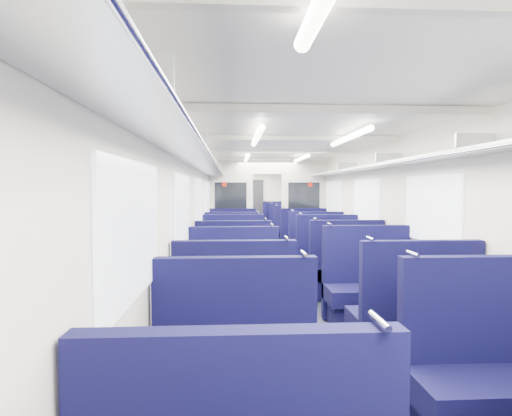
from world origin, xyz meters
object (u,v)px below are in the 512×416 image
seat_6 (235,387)px  seat_23 (287,230)px  seat_22 (233,231)px  seat_12 (233,275)px  seat_14 (233,261)px  end_door (254,205)px  seat_21 (292,235)px  seat_10 (234,296)px  seat_8 (234,326)px  seat_15 (329,262)px  seat_16 (233,252)px  seat_9 (413,325)px  seat_24 (233,227)px  seat_19 (304,244)px  seat_27 (278,224)px  bulkhead (267,206)px  seat_11 (369,293)px  seat_7 (491,384)px  seat_17 (314,251)px  seat_26 (232,225)px  seat_25 (282,227)px  seat_20 (233,235)px  seat_13 (344,273)px  seat_18 (233,244)px

seat_6 → seat_23: same height
seat_22 → seat_23: bearing=-1.2°
seat_12 → seat_14: (0.00, 1.20, 0.00)m
end_door → seat_21: size_ratio=1.64×
seat_10 → seat_8: bearing=-90.0°
seat_10 → seat_15: same height
seat_12 → seat_16: (0.00, 2.23, 0.00)m
end_door → seat_9: end_door is taller
seat_12 → seat_24: (0.00, 7.71, 0.00)m
seat_12 → seat_15: (1.66, 1.00, 0.00)m
seat_9 → seat_10: same height
seat_19 → seat_23: size_ratio=1.00×
seat_6 → seat_27: same height
bulkhead → seat_11: bulkhead is taller
seat_8 → end_door: bearing=86.2°
seat_22 → seat_24: same height
seat_11 → seat_24: same height
seat_7 → seat_17: bearing=90.0°
seat_19 → seat_26: (-1.66, 5.31, 0.00)m
seat_23 → seat_6: bearing=-99.3°
seat_17 → seat_21: same height
end_door → seat_25: (0.83, -2.49, -0.62)m
seat_26 → seat_19: bearing=-72.6°
seat_11 → seat_17: 3.47m
seat_22 → seat_26: (0.00, 2.15, 0.00)m
seat_20 → seat_21: same height
seat_16 → seat_11: bearing=-64.0°
seat_6 → seat_20: 8.92m
seat_6 → seat_25: size_ratio=1.00×
end_door → seat_7: size_ratio=1.64×
seat_20 → seat_24: size_ratio=1.00×
seat_15 → seat_9: bearing=-90.0°
seat_11 → seat_27: bearing=90.0°
seat_11 → seat_13: size_ratio=1.00×
bulkhead → seat_23: 2.95m
end_door → seat_25: bearing=-71.6°
seat_14 → seat_15: 1.67m
seat_7 → seat_22: same height
seat_7 → seat_24: size_ratio=1.00×
seat_17 → seat_27: same height
seat_25 → seat_23: bearing=-90.0°
seat_16 → end_door: bearing=84.1°
seat_10 → seat_19: 5.01m
seat_20 → seat_13: bearing=-72.8°
seat_9 → seat_18: bearing=105.7°
bulkhead → seat_18: (-0.83, -0.40, -0.86)m
seat_17 → seat_18: bearing=144.5°
seat_15 → seat_20: size_ratio=1.00×
end_door → seat_27: (0.83, -1.26, -0.62)m
seat_21 → seat_25: 2.34m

